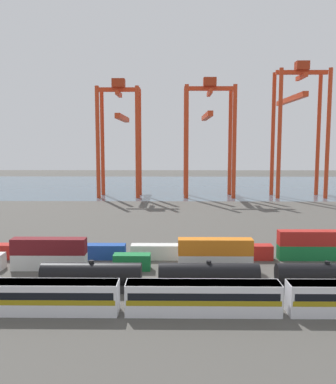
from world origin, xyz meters
TOP-DOWN VIEW (x-y plane):
  - ground_plane at (0.00, 40.00)m, footprint 420.00×420.00m
  - harbour_water at (0.00, 134.62)m, footprint 400.00×110.00m
  - passenger_train at (1.82, -19.16)m, footprint 58.05×3.14m
  - freight_tank_row at (3.17, -11.40)m, footprint 46.83×2.91m
  - shipping_container_1 at (-22.12, -1.43)m, footprint 12.10×2.44m
  - shipping_container_2 at (-22.12, -1.43)m, footprint 12.10×2.44m
  - shipping_container_3 at (-8.53, -1.43)m, footprint 6.04×2.44m
  - shipping_container_4 at (5.06, -1.43)m, footprint 12.10×2.44m
  - shipping_container_5 at (5.06, -1.43)m, footprint 12.10×2.44m
  - shipping_container_6 at (-29.53, 5.07)m, footprint 12.10×2.44m
  - shipping_container_7 at (-16.41, 5.07)m, footprint 12.10×2.44m
  - shipping_container_8 at (-3.29, 5.07)m, footprint 12.10×2.44m
  - shipping_container_9 at (9.83, 5.07)m, footprint 12.10×2.44m
  - shipping_container_10 at (22.95, 5.07)m, footprint 12.10×2.44m
  - shipping_container_11 at (22.95, 5.07)m, footprint 12.10×2.44m
  - gantry_crane_west at (-22.55, 96.65)m, footprint 16.36×34.60m
  - gantry_crane_central at (11.96, 96.77)m, footprint 19.28×36.28m
  - gantry_crane_east at (46.46, 97.28)m, footprint 19.48×40.16m

SIDE VIEW (x-z plane):
  - ground_plane at x=0.00m, z-range 0.00..0.00m
  - harbour_water at x=0.00m, z-range 0.00..0.01m
  - shipping_container_1 at x=-22.12m, z-range 0.00..2.60m
  - shipping_container_3 at x=-8.53m, z-range 0.00..2.60m
  - shipping_container_4 at x=5.06m, z-range 0.00..2.60m
  - shipping_container_6 at x=-29.53m, z-range 0.00..2.60m
  - shipping_container_7 at x=-16.41m, z-range 0.00..2.60m
  - shipping_container_8 at x=-3.29m, z-range 0.00..2.60m
  - shipping_container_9 at x=9.83m, z-range 0.00..2.60m
  - shipping_container_10 at x=22.95m, z-range 0.00..2.60m
  - freight_tank_row at x=3.17m, z-range -0.12..4.25m
  - passenger_train at x=1.82m, z-range 0.19..4.09m
  - shipping_container_2 at x=-22.12m, z-range 2.60..5.20m
  - shipping_container_5 at x=5.06m, z-range 2.60..5.20m
  - shipping_container_11 at x=22.95m, z-range 2.60..5.20m
  - gantry_crane_west at x=-22.55m, z-range 4.43..49.13m
  - gantry_crane_central at x=11.96m, z-range 4.76..49.83m
  - gantry_crane_east at x=46.46m, z-range 5.79..56.74m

